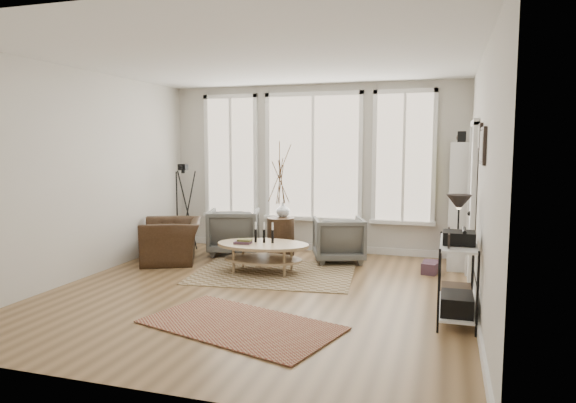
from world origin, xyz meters
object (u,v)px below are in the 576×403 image
(coffee_table, at_px, (262,250))
(side_table, at_px, (281,204))
(armchair_right, at_px, (338,239))
(accent_chair, at_px, (172,241))
(armchair_left, at_px, (234,231))
(bookcase, at_px, (459,205))
(low_shelf, at_px, (457,271))

(coffee_table, relative_size, side_table, 0.75)
(coffee_table, distance_m, armchair_right, 1.39)
(accent_chair, bearing_deg, armchair_left, 115.08)
(bookcase, height_order, low_shelf, bookcase)
(accent_chair, bearing_deg, side_table, 90.39)
(low_shelf, xyz_separation_m, accent_chair, (-4.31, 1.49, -0.17))
(armchair_left, xyz_separation_m, side_table, (0.88, -0.09, 0.52))
(low_shelf, xyz_separation_m, coffee_table, (-2.68, 1.25, -0.18))
(low_shelf, height_order, side_table, side_table)
(armchair_right, bearing_deg, low_shelf, 107.95)
(coffee_table, bearing_deg, low_shelf, -24.98)
(bookcase, distance_m, side_table, 2.80)
(side_table, distance_m, accent_chair, 1.85)
(bookcase, bearing_deg, low_shelf, -91.28)
(low_shelf, height_order, coffee_table, low_shelf)
(coffee_table, height_order, armchair_right, armchair_right)
(coffee_table, bearing_deg, bookcase, 24.88)
(armchair_left, relative_size, armchair_right, 1.08)
(low_shelf, bearing_deg, armchair_right, 127.61)
(low_shelf, xyz_separation_m, armchair_left, (-3.60, 2.34, -0.12))
(armchair_left, relative_size, accent_chair, 0.82)
(bookcase, height_order, accent_chair, bookcase)
(side_table, bearing_deg, bookcase, 5.53)
(armchair_right, xyz_separation_m, side_table, (-0.96, -0.04, 0.54))
(bookcase, relative_size, armchair_left, 2.42)
(bookcase, distance_m, accent_chair, 4.53)
(coffee_table, height_order, accent_chair, accent_chair)
(bookcase, distance_m, armchair_left, 3.71)
(bookcase, xyz_separation_m, side_table, (-2.78, -0.27, -0.05))
(coffee_table, height_order, side_table, side_table)
(coffee_table, relative_size, armchair_left, 1.65)
(armchair_right, bearing_deg, bookcase, 167.48)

